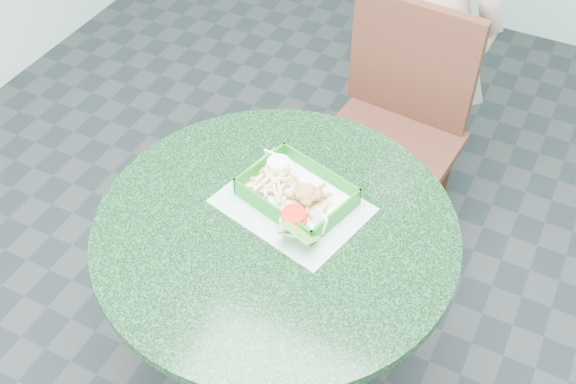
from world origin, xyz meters
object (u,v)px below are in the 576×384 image
at_px(dining_chair, 396,118).
at_px(sauce_ramekin, 271,174).
at_px(crab_sandwich, 310,200).
at_px(cafe_table, 276,270).
at_px(food_basket, 297,200).

height_order(dining_chair, sauce_ramekin, dining_chair).
bearing_deg(crab_sandwich, sauce_ramekin, 164.62).
relative_size(cafe_table, dining_chair, 1.03).
bearing_deg(food_basket, cafe_table, -95.42).
height_order(cafe_table, dining_chair, dining_chair).
bearing_deg(sauce_ramekin, dining_chair, 79.20).
xyz_separation_m(cafe_table, dining_chair, (0.05, 0.83, -0.05)).
relative_size(food_basket, sauce_ramekin, 4.42).
bearing_deg(dining_chair, crab_sandwich, -84.64).
height_order(food_basket, sauce_ramekin, sauce_ramekin).
bearing_deg(dining_chair, food_basket, -87.99).
height_order(cafe_table, sauce_ramekin, sauce_ramekin).
distance_m(food_basket, crab_sandwich, 0.05).
distance_m(food_basket, sauce_ramekin, 0.10).
bearing_deg(crab_sandwich, food_basket, 167.65).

